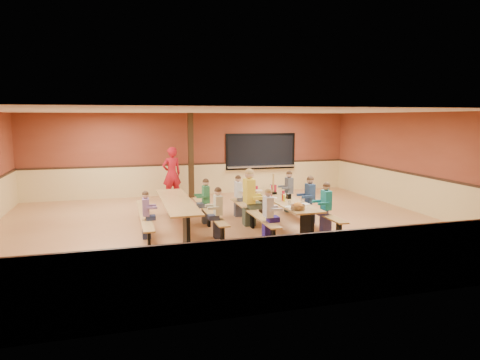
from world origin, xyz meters
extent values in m
plane|color=#A1663D|center=(0.00, 0.00, 0.00)|extent=(12.00, 12.00, 0.00)
cube|color=brown|center=(0.00, 5.00, 1.50)|extent=(12.00, 0.04, 3.00)
cube|color=brown|center=(0.00, -5.00, 1.50)|extent=(12.00, 0.04, 3.00)
cube|color=brown|center=(6.00, 0.00, 1.50)|extent=(0.04, 10.00, 3.00)
cube|color=white|center=(0.00, 0.00, 3.00)|extent=(12.00, 10.00, 0.04)
cube|color=black|center=(2.60, 4.97, 1.55)|extent=(2.60, 0.06, 1.20)
cube|color=silver|center=(2.60, 4.88, 0.98)|extent=(2.70, 0.28, 0.06)
cube|color=black|center=(-0.20, 4.40, 1.50)|extent=(0.18, 0.18, 3.00)
cube|color=#B28647|center=(1.44, -0.27, 0.72)|extent=(0.75, 3.60, 0.04)
cube|color=black|center=(1.44, -1.82, 0.35)|extent=(0.08, 0.60, 0.70)
cube|color=black|center=(1.44, 1.28, 0.35)|extent=(0.08, 0.60, 0.70)
cube|color=#B28647|center=(0.62, -0.27, 0.43)|extent=(0.26, 3.60, 0.04)
cube|color=black|center=(0.62, -0.27, 0.21)|extent=(0.06, 0.18, 0.41)
cube|color=#B28647|center=(2.27, -0.27, 0.43)|extent=(0.26, 3.60, 0.04)
cube|color=black|center=(2.27, -0.27, 0.21)|extent=(0.06, 0.18, 0.41)
cube|color=#B28647|center=(-1.26, 0.19, 0.72)|extent=(0.75, 3.60, 0.04)
cube|color=black|center=(-1.26, -1.36, 0.35)|extent=(0.08, 0.60, 0.70)
cube|color=black|center=(-1.26, 1.74, 0.35)|extent=(0.08, 0.60, 0.70)
cube|color=#B28647|center=(-2.09, 0.19, 0.43)|extent=(0.26, 3.60, 0.04)
cube|color=black|center=(-2.09, 0.19, 0.21)|extent=(0.06, 0.18, 0.41)
cube|color=#B28647|center=(-0.44, 0.19, 0.43)|extent=(0.26, 3.60, 0.04)
cube|color=black|center=(-0.44, 0.19, 0.21)|extent=(0.06, 0.18, 0.41)
imported|color=#A9131E|center=(-0.94, 4.01, 0.93)|extent=(0.77, 0.61, 1.85)
cylinder|color=#B1172C|center=(1.52, 0.59, 0.85)|extent=(0.16, 0.16, 0.22)
cube|color=black|center=(1.59, -0.34, 0.80)|extent=(0.10, 0.14, 0.13)
cylinder|color=yellow|center=(1.34, -0.65, 0.82)|extent=(0.06, 0.06, 0.17)
cylinder|color=#B2140F|center=(1.35, -0.54, 0.82)|extent=(0.06, 0.06, 0.17)
cube|color=black|center=(1.43, 0.40, 0.77)|extent=(0.16, 0.16, 0.06)
cube|color=#B28647|center=(1.43, 0.40, 1.05)|extent=(0.02, 0.09, 0.50)
camera|label=1|loc=(-2.64, -10.59, 2.86)|focal=32.00mm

